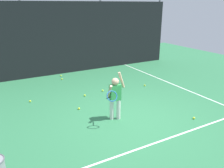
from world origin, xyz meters
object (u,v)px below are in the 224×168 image
Objects in this scene: tennis_ball_1 at (30,101)px; tennis_ball_3 at (145,85)px; tennis_ball_7 at (194,118)px; tennis_ball_8 at (85,95)px; tennis_ball_4 at (62,79)px; tennis_player at (115,95)px; tennis_ball_6 at (103,91)px; tennis_ball_2 at (61,76)px; tennis_ball_0 at (79,109)px.

tennis_ball_1 is 1.00× the size of tennis_ball_3.
tennis_ball_7 is 3.68m from tennis_ball_8.
tennis_ball_4 is at bearing 93.46° from tennis_ball_8.
tennis_ball_4 is (-2.61, 2.38, 0.00)m from tennis_ball_3.
tennis_ball_1 and tennis_ball_3 have the same top height.
tennis_player reaches higher than tennis_ball_6.
tennis_ball_4 is at bearing 98.11° from tennis_player.
tennis_ball_4 is (1.64, 1.81, 0.00)m from tennis_ball_1.
tennis_ball_4 and tennis_ball_6 have the same top height.
tennis_ball_0 is at bearing -98.61° from tennis_ball_2.
tennis_ball_6 is at bearing -6.25° from tennis_ball_1.
tennis_ball_7 is (2.05, -5.77, 0.00)m from tennis_ball_2.
tennis_player is at bearing -88.66° from tennis_ball_2.
tennis_ball_0 and tennis_ball_7 have the same top height.
tennis_ball_4 is at bearing -102.33° from tennis_ball_2.
tennis_ball_6 is at bearing 170.35° from tennis_ball_3.
tennis_ball_0 is at bearing 140.37° from tennis_ball_7.
tennis_ball_1 and tennis_ball_4 have the same top height.
tennis_ball_1 is 1.00× the size of tennis_ball_6.
tennis_ball_8 is (-2.48, 0.17, 0.00)m from tennis_ball_3.
tennis_ball_2 is 6.12m from tennis_ball_7.
tennis_ball_4 is 5.70m from tennis_ball_7.
tennis_ball_8 is (-0.76, -0.12, 0.00)m from tennis_ball_6.
tennis_ball_0 and tennis_ball_4 have the same top height.
tennis_ball_6 is (0.79, -2.58, 0.00)m from tennis_ball_2.
tennis_ball_8 is (0.13, -2.21, 0.00)m from tennis_ball_4.
tennis_player is 2.32m from tennis_ball_7.
tennis_ball_0 is 1.00× the size of tennis_ball_6.
tennis_ball_6 is at bearing -66.78° from tennis_ball_4.
tennis_ball_7 is (2.60, -2.15, 0.00)m from tennis_ball_0.
tennis_ball_1 is 2.44m from tennis_ball_4.
tennis_ball_2 is at bearing 96.49° from tennis_player.
tennis_ball_1 is 1.00× the size of tennis_ball_4.
tennis_ball_0 is at bearing -122.01° from tennis_ball_8.
tennis_ball_2 is at bearing 52.78° from tennis_ball_1.
tennis_ball_0 is 1.00× the size of tennis_ball_1.
tennis_ball_8 is at bearing -12.66° from tennis_ball_1.
tennis_ball_2 and tennis_ball_8 have the same top height.
tennis_ball_2 is (-0.11, 4.69, -0.69)m from tennis_player.
tennis_ball_6 is (-1.71, 0.29, 0.00)m from tennis_ball_3.
tennis_ball_1 is at bearing 133.02° from tennis_player.
tennis_ball_1 is (-1.20, 1.32, 0.00)m from tennis_ball_0.
tennis_ball_1 and tennis_ball_2 have the same top height.
tennis_ball_6 is at bearing 111.54° from tennis_ball_7.
tennis_ball_2 is at bearing 81.39° from tennis_ball_0.
tennis_ball_0 is 3.14m from tennis_ball_3.
tennis_ball_8 is (1.78, -0.40, 0.00)m from tennis_ball_1.
tennis_player reaches higher than tennis_ball_2.
tennis_ball_2 is 1.00× the size of tennis_ball_8.
tennis_ball_6 is 3.43m from tennis_ball_7.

